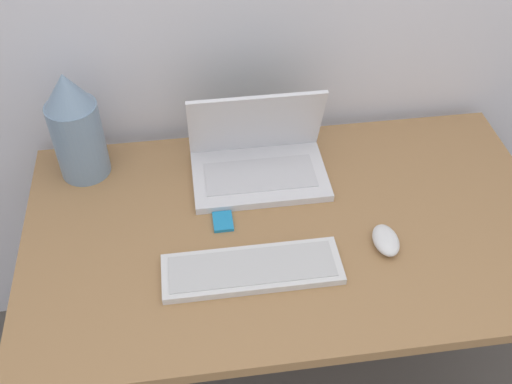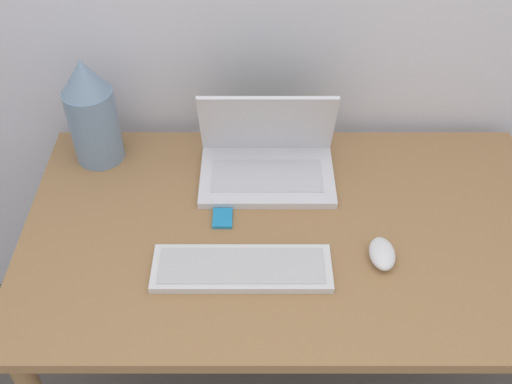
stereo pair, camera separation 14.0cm
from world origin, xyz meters
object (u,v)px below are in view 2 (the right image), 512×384
Objects in this scene: laptop at (268,158)px; mouse at (383,254)px; mp3_player at (223,218)px; vase at (92,112)px; keyboard at (242,268)px.

mouse is (0.26, -0.30, -0.03)m from laptop.
mouse is 0.39m from mp3_player.
mp3_player is at bearing -122.64° from laptop.
vase is at bearing 171.58° from laptop.
mp3_player is (-0.05, 0.16, -0.01)m from keyboard.
vase reaches higher than laptop.
keyboard reaches higher than mp3_player.
keyboard is at bearing -45.60° from vase.
mouse is at bearing -48.83° from laptop.
vase reaches higher than mouse.
vase is at bearing 152.93° from mouse.
keyboard is at bearing -173.50° from mouse.
laptop reaches higher than mouse.
laptop reaches higher than mp3_player.
laptop is 0.34m from keyboard.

